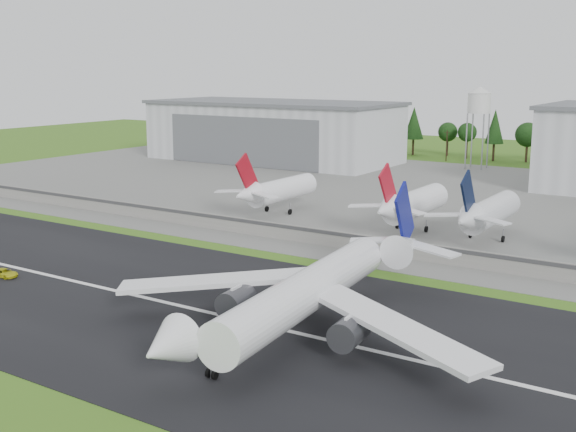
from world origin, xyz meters
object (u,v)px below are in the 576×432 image
Objects in this scene: ground_vehicle at (5,273)px; parked_jet_red_a at (275,190)px; parked_jet_navy at (486,213)px; main_airliner at (304,302)px; parked_jet_red_b at (410,204)px.

ground_vehicle is 0.17× the size of parked_jet_red_a.
parked_jet_navy reaches higher than ground_vehicle.
parked_jet_navy is at bearing -42.90° from ground_vehicle.
main_airliner is 68.46m from parked_jet_red_b.
ground_vehicle is at bearing -121.94° from parked_jet_red_b.
main_airliner is 58.80m from ground_vehicle.
parked_jet_red_a is at bearing -9.00° from ground_vehicle.
main_airliner reaches higher than parked_jet_navy.
ground_vehicle is 72.13m from parked_jet_red_a.
parked_jet_red_b is at bearing -84.16° from main_airliner.
main_airliner is 1.89× the size of parked_jet_red_a.
parked_jet_red_a is at bearing -179.95° from parked_jet_red_b.
parked_jet_navy is (53.00, 0.02, 0.11)m from parked_jet_red_a.
parked_jet_red_a is 1.00× the size of parked_jet_navy.
main_airliner is 67.08m from parked_jet_navy.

